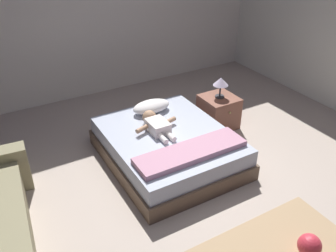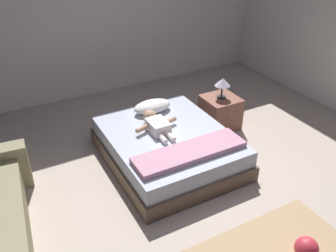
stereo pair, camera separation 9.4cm
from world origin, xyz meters
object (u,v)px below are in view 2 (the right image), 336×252
at_px(lamp, 222,83).
at_px(toy_ball, 306,248).
at_px(nightstand, 220,112).
at_px(baby, 156,124).
at_px(bed, 168,147).
at_px(toothbrush, 164,120).
at_px(pillow, 152,106).

xyz_separation_m(lamp, toy_ball, (-0.66, -2.24, -0.56)).
bearing_deg(nightstand, baby, -169.37).
bearing_deg(lamp, bed, -160.60).
height_order(bed, lamp, lamp).
bearing_deg(toy_ball, baby, 102.63).
bearing_deg(baby, toothbrush, 35.10).
distance_m(nightstand, lamp, 0.45).
distance_m(baby, nightstand, 1.16).
relative_size(toothbrush, lamp, 0.39).
bearing_deg(toy_ball, toothbrush, 97.21).
bearing_deg(pillow, toothbrush, -85.55).
height_order(bed, toothbrush, toothbrush).
relative_size(bed, toothbrush, 15.24).
bearing_deg(baby, nightstand, 10.63).
relative_size(pillow, toy_ball, 2.40).
bearing_deg(nightstand, pillow, 167.73).
bearing_deg(lamp, nightstand, -90.00).
relative_size(pillow, nightstand, 1.04).
height_order(bed, baby, baby).
distance_m(bed, toy_ball, 1.92).
bearing_deg(nightstand, toothbrush, -175.01).
bearing_deg(nightstand, bed, -160.60).
height_order(baby, nightstand, baby).
height_order(baby, toy_ball, baby).
bearing_deg(toothbrush, lamp, 5.00).
distance_m(toothbrush, toy_ball, 2.20).
height_order(toothbrush, nightstand, nightstand).
xyz_separation_m(pillow, toy_ball, (0.30, -2.45, -0.36)).
height_order(pillow, lamp, lamp).
distance_m(baby, lamp, 1.16).
bearing_deg(bed, toy_ball, -78.76).
distance_m(bed, baby, 0.32).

